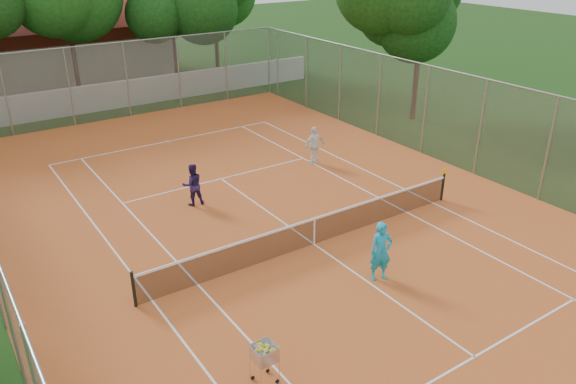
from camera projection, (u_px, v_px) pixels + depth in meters
ground at (314, 245)px, 18.08m from camera, size 120.00×120.00×0.00m
court_pad at (314, 244)px, 18.07m from camera, size 18.00×34.00×0.02m
court_lines at (314, 244)px, 18.07m from camera, size 10.98×23.78×0.01m
tennis_net at (314, 231)px, 17.87m from camera, size 11.88×0.10×0.98m
perimeter_fence at (315, 188)px, 17.24m from camera, size 18.00×34.00×4.00m
boundary_wall at (118, 95)px, 32.08m from camera, size 26.00×0.30×1.50m
clubhouse at (37, 46)px, 38.00m from camera, size 16.40×9.00×4.40m
tropical_trees at (91, 12)px, 32.57m from camera, size 29.00×19.00×10.00m
player_near at (381, 251)px, 15.91m from camera, size 0.76×0.63×1.79m
player_far_left at (193, 185)px, 20.41m from camera, size 0.85×0.70×1.59m
player_far_right at (314, 145)px, 24.14m from camera, size 0.98×0.44×1.66m
ball_hopper at (265, 363)px, 12.30m from camera, size 0.55×0.55×1.08m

